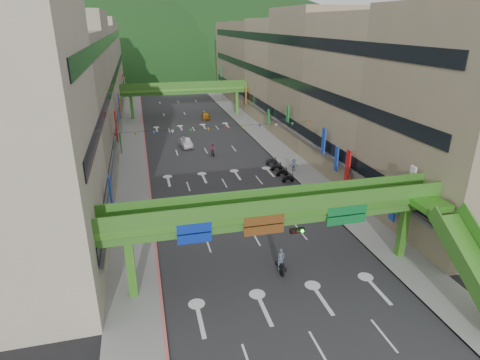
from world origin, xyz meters
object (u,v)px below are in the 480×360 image
Objects in this scene: scooter_rider_near at (281,261)px; car_silver at (186,143)px; overpass_near at (294,218)px; pedestrian_red at (350,196)px; car_yellow at (206,116)px; scooter_rider_mid at (213,149)px.

scooter_rider_near is 0.50× the size of car_silver.
pedestrian_red is at bearing 45.69° from overpass_near.
scooter_rider_near is (-0.53, 0.86, -4.19)m from overpass_near.
pedestrian_red is (15.00, -25.81, 0.11)m from car_silver.
overpass_near is 16.93× the size of pedestrian_red.
scooter_rider_near is 55.60m from car_yellow.
pedestrian_red is at bearing -60.28° from scooter_rider_mid.
scooter_rider_near is 1.30× the size of pedestrian_red.
car_silver reaches higher than car_yellow.
scooter_rider_near is 1.13× the size of scooter_rider_mid.
pedestrian_red reaches higher than car_silver.
overpass_near reaches higher than scooter_rider_mid.
overpass_near is at bearing -89.40° from scooter_rider_mid.
car_silver is at bearing 85.97° from pedestrian_red.
scooter_rider_mid is at bearing 85.51° from pedestrian_red.
car_silver is at bearing -101.71° from car_yellow.
car_yellow is at bearing 82.85° from scooter_rider_mid.
overpass_near is 56.61m from car_yellow.
overpass_near reaches higher than scooter_rider_near.
car_silver is 20.08m from car_yellow.
scooter_rider_near reaches higher than pedestrian_red.
car_silver is (-3.73, 37.35, -4.49)m from overpass_near.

